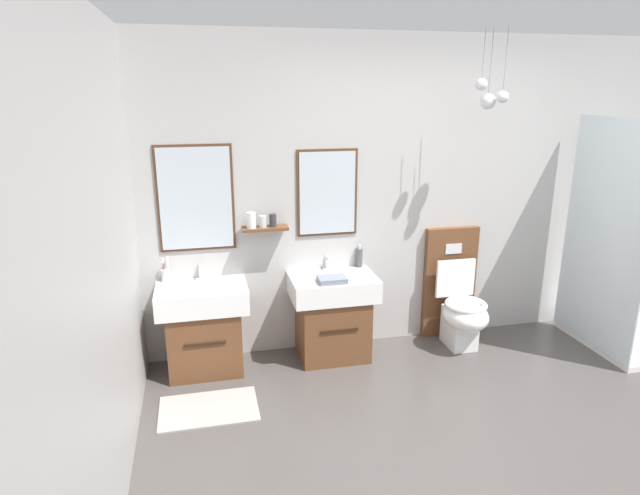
{
  "coord_description": "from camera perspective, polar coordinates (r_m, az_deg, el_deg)",
  "views": [
    {
      "loc": [
        -1.86,
        -2.46,
        2.16
      ],
      "look_at": [
        -0.95,
        1.53,
        0.95
      ],
      "focal_mm": 30.35,
      "sensor_mm": 36.0,
      "label": 1
    }
  ],
  "objects": [
    {
      "name": "folded_hand_towel",
      "position": [
        4.22,
        1.3,
        -3.4
      ],
      "size": [
        0.22,
        0.16,
        0.04
      ],
      "primitive_type": "cube",
      "color": "gray",
      "rests_on": "vanity_sink_right"
    },
    {
      "name": "vanity_sink_right",
      "position": [
        4.49,
        1.31,
        -6.94
      ],
      "size": [
        0.69,
        0.49,
        0.71
      ],
      "color": "brown",
      "rests_on": "ground"
    },
    {
      "name": "wall_left",
      "position": [
        2.66,
        -23.96,
        -4.02
      ],
      "size": [
        0.12,
        3.72,
        2.59
      ],
      "primitive_type": "cube",
      "color": "#B7B5B2",
      "rests_on": "ground"
    },
    {
      "name": "shower_tray",
      "position": [
        5.37,
        29.54,
        -5.05
      ],
      "size": [
        1.03,
        0.93,
        1.95
      ],
      "color": "white",
      "rests_on": "ground"
    },
    {
      "name": "tap_on_left_sink",
      "position": [
        4.39,
        -12.51,
        -2.32
      ],
      "size": [
        0.03,
        0.13,
        0.11
      ],
      "color": "silver",
      "rests_on": "vanity_sink_left"
    },
    {
      "name": "soap_dispenser",
      "position": [
        4.57,
        4.15,
        -1.04
      ],
      "size": [
        0.06,
        0.06,
        0.2
      ],
      "color": "#4C4C51",
      "rests_on": "vanity_sink_right"
    },
    {
      "name": "bath_mat",
      "position": [
        4.02,
        -11.64,
        -16.31
      ],
      "size": [
        0.68,
        0.44,
        0.01
      ],
      "primitive_type": "cube",
      "color": "#9E9993",
      "rests_on": "ground"
    },
    {
      "name": "vanity_sink_left",
      "position": [
        4.37,
        -12.15,
        -7.99
      ],
      "size": [
        0.69,
        0.49,
        0.71
      ],
      "color": "brown",
      "rests_on": "ground"
    },
    {
      "name": "toothbrush_cup",
      "position": [
        4.4,
        -15.94,
        -2.79
      ],
      "size": [
        0.07,
        0.07,
        0.2
      ],
      "color": "silver",
      "rests_on": "vanity_sink_left"
    },
    {
      "name": "tap_on_right_sink",
      "position": [
        4.51,
        0.8,
        -1.43
      ],
      "size": [
        0.03,
        0.13,
        0.11
      ],
      "color": "silver",
      "rests_on": "vanity_sink_right"
    },
    {
      "name": "toilet",
      "position": [
        4.87,
        14.24,
        -5.58
      ],
      "size": [
        0.48,
        0.62,
        1.0
      ],
      "color": "brown",
      "rests_on": "ground"
    },
    {
      "name": "ground_plane",
      "position": [
        3.79,
        20.86,
        -20.45
      ],
      "size": [
        6.13,
        4.92,
        0.1
      ],
      "primitive_type": "cube",
      "color": "#4C4744",
      "rests_on": "ground"
    },
    {
      "name": "wall_back",
      "position": [
        4.72,
        10.39,
        5.62
      ],
      "size": [
        4.93,
        0.59,
        2.59
      ],
      "color": "#B7B5B2",
      "rests_on": "ground"
    }
  ]
}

